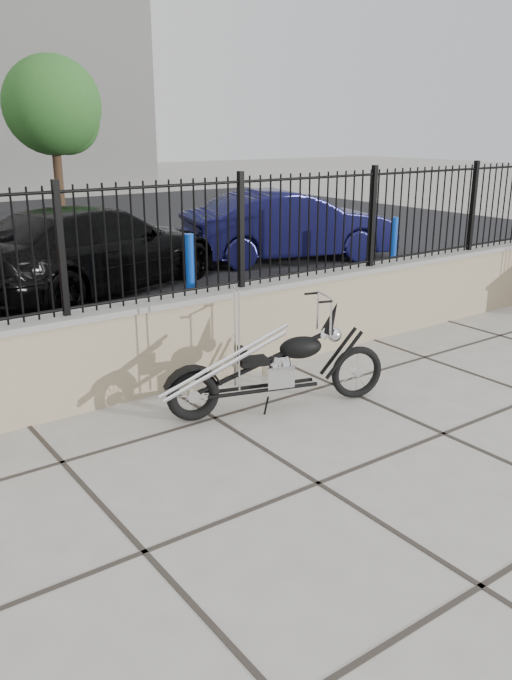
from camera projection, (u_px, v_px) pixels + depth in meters
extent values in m
plane|color=#99968E|center=(318.00, 483.00, 5.17)|extent=(90.00, 90.00, 0.00)
cube|color=gray|center=(163.00, 344.00, 6.95)|extent=(14.00, 0.36, 0.96)
cube|color=black|center=(159.00, 242.00, 6.62)|extent=(14.00, 0.08, 1.20)
imported|color=black|center=(94.00, 248.00, 11.08)|extent=(5.33, 3.58, 1.43)
imported|color=#0E0E35|center=(290.00, 226.00, 13.65)|extent=(4.60, 2.59, 1.43)
cylinder|color=blue|center=(190.00, 271.00, 10.04)|extent=(0.17, 0.17, 1.14)
cylinder|color=#0E32DA|center=(393.00, 246.00, 12.40)|extent=(0.15, 0.15, 1.07)
cylinder|color=#382619|center=(58.00, 172.00, 20.10)|extent=(0.27, 0.27, 2.70)
sphere|color=#386726|center=(52.00, 100.00, 19.47)|extent=(2.88, 2.88, 2.88)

